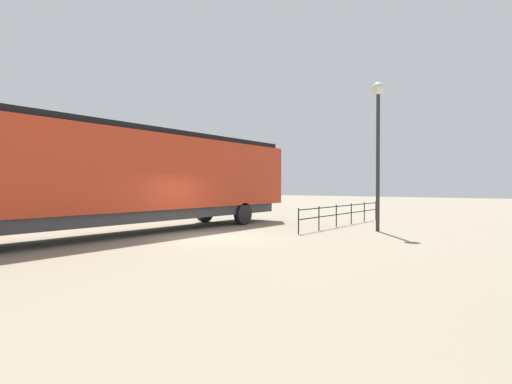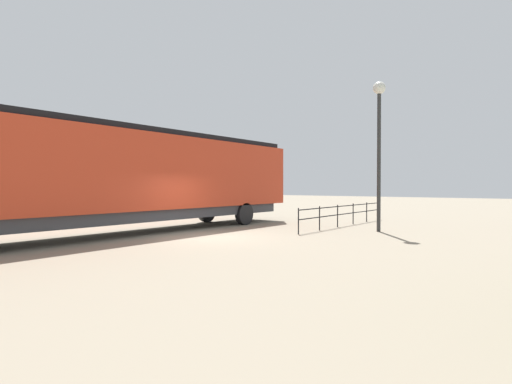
{
  "view_description": "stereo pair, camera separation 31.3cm",
  "coord_description": "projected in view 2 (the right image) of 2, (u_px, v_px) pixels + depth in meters",
  "views": [
    {
      "loc": [
        10.43,
        -11.41,
        1.96
      ],
      "look_at": [
        0.52,
        2.12,
        1.7
      ],
      "focal_mm": 28.47,
      "sensor_mm": 36.0,
      "label": 1
    },
    {
      "loc": [
        10.68,
        -11.23,
        1.96
      ],
      "look_at": [
        0.52,
        2.12,
        1.7
      ],
      "focal_mm": 28.47,
      "sensor_mm": 36.0,
      "label": 2
    }
  ],
  "objects": [
    {
      "name": "lamp_post",
      "position": [
        379.0,
        125.0,
        17.25
      ],
      "size": [
        0.53,
        0.53,
        6.39
      ],
      "color": "#2D2D2D",
      "rests_on": "ground_plane"
    },
    {
      "name": "platform_fence",
      "position": [
        346.0,
        212.0,
        19.9
      ],
      "size": [
        0.05,
        8.94,
        1.06
      ],
      "color": "black",
      "rests_on": "ground_plane"
    },
    {
      "name": "ground_plane",
      "position": [
        211.0,
        237.0,
        15.43
      ],
      "size": [
        120.0,
        120.0,
        0.0
      ],
      "primitive_type": "plane",
      "color": "gray"
    },
    {
      "name": "locomotive",
      "position": [
        141.0,
        175.0,
        16.89
      ],
      "size": [
        2.91,
        18.39,
        4.28
      ],
      "color": "red",
      "rests_on": "ground_plane"
    }
  ]
}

